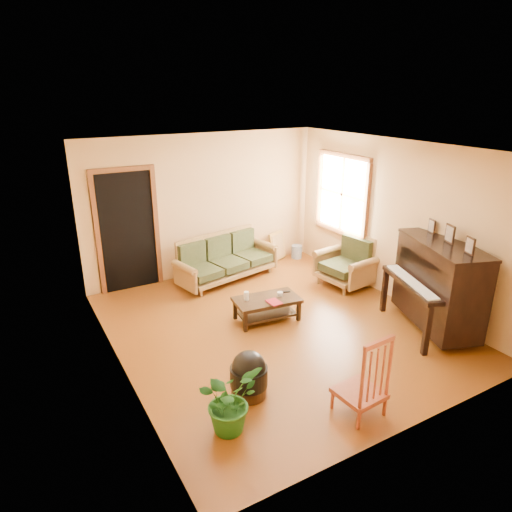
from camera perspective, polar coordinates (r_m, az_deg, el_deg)
floor at (r=6.85m, az=2.60°, el=-8.83°), size 5.00×5.00×0.00m
doorway at (r=8.06m, az=-15.74°, el=2.90°), size 1.08×0.16×2.05m
window at (r=8.55m, az=10.74°, el=7.58°), size 0.12×1.36×1.46m
sofa at (r=8.31m, az=-3.63°, el=-0.30°), size 2.04×1.18×0.82m
coffee_table at (r=6.96m, az=1.35°, el=-6.64°), size 1.03×0.64×0.35m
armchair at (r=8.19m, az=11.03°, el=-0.71°), size 0.96×0.99×0.89m
piano at (r=7.02m, az=21.84°, el=-3.59°), size 1.34×1.71×1.32m
footstool at (r=5.39m, az=-0.90°, el=-15.14°), size 0.50×0.50×0.41m
red_chair at (r=5.10m, az=12.99°, el=-14.09°), size 0.49×0.53×0.98m
leaning_frame at (r=9.30m, az=2.69°, el=1.31°), size 0.46×0.28×0.61m
ceramic_crock at (r=9.49m, az=5.10°, el=0.54°), size 0.27×0.27×0.27m
potted_plant at (r=4.86m, az=-3.43°, el=-17.55°), size 0.80×0.76×0.70m
book at (r=6.70m, az=1.66°, el=-5.98°), size 0.18×0.24×0.02m
candle at (r=6.81m, az=-1.20°, el=-5.00°), size 0.10×0.10×0.13m
glass_jar at (r=6.97m, az=3.02°, el=-4.75°), size 0.10×0.10×0.06m
remote at (r=7.10m, az=3.67°, el=-4.46°), size 0.16×0.09×0.02m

